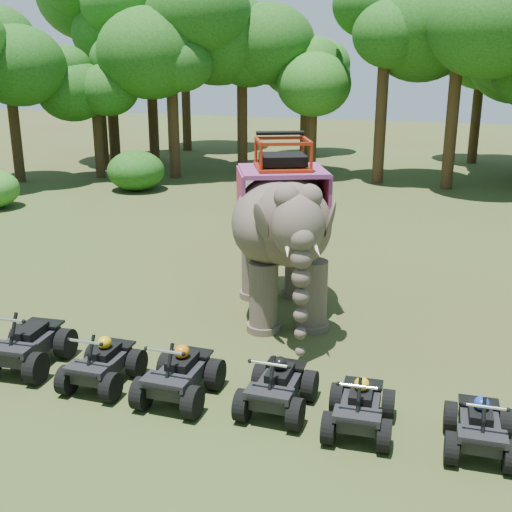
# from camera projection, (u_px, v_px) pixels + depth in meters

# --- Properties ---
(ground) EXTENTS (110.00, 110.00, 0.00)m
(ground) POSITION_uv_depth(u_px,v_px,m) (239.00, 352.00, 14.38)
(ground) COLOR #47381E
(ground) RESTS_ON ground
(elephant) EXTENTS (4.39, 5.90, 4.54)m
(elephant) POSITION_uv_depth(u_px,v_px,m) (282.00, 227.00, 15.97)
(elephant) COLOR brown
(elephant) RESTS_ON ground
(atv_0) EXTENTS (1.52, 1.97, 1.38)m
(atv_0) POSITION_uv_depth(u_px,v_px,m) (26.00, 337.00, 13.50)
(atv_0) COLOR black
(atv_0) RESTS_ON ground
(atv_1) EXTENTS (1.23, 1.66, 1.21)m
(atv_1) POSITION_uv_depth(u_px,v_px,m) (102.00, 357.00, 12.79)
(atv_1) COLOR black
(atv_1) RESTS_ON ground
(atv_2) EXTENTS (1.29, 1.76, 1.30)m
(atv_2) POSITION_uv_depth(u_px,v_px,m) (179.00, 368.00, 12.26)
(atv_2) COLOR black
(atv_2) RESTS_ON ground
(atv_3) EXTENTS (1.23, 1.68, 1.24)m
(atv_3) POSITION_uv_depth(u_px,v_px,m) (278.00, 379.00, 11.87)
(atv_3) COLOR black
(atv_3) RESTS_ON ground
(atv_4) EXTENTS (1.27, 1.67, 1.18)m
(atv_4) POSITION_uv_depth(u_px,v_px,m) (360.00, 400.00, 11.21)
(atv_4) COLOR black
(atv_4) RESTS_ON ground
(atv_5) EXTENTS (1.20, 1.59, 1.14)m
(atv_5) POSITION_uv_depth(u_px,v_px,m) (481.00, 420.00, 10.64)
(atv_5) COLOR black
(atv_5) RESTS_ON ground
(tree_0) EXTENTS (6.65, 6.65, 9.49)m
(tree_0) POSITION_uv_depth(u_px,v_px,m) (382.00, 89.00, 32.21)
(tree_0) COLOR #195114
(tree_0) RESTS_ON ground
(tree_1) EXTENTS (6.61, 6.61, 9.44)m
(tree_1) POSITION_uv_depth(u_px,v_px,m) (455.00, 91.00, 30.68)
(tree_1) COLOR #195114
(tree_1) RESTS_ON ground
(tree_29) EXTENTS (5.62, 5.62, 8.03)m
(tree_29) POSITION_uv_depth(u_px,v_px,m) (12.00, 104.00, 32.64)
(tree_29) COLOR #195114
(tree_29) RESTS_ON ground
(tree_30) EXTENTS (4.72, 4.72, 6.74)m
(tree_30) POSITION_uv_depth(u_px,v_px,m) (96.00, 114.00, 34.05)
(tree_30) COLOR #195114
(tree_30) RESTS_ON ground
(tree_31) EXTENTS (6.34, 6.34, 9.06)m
(tree_31) POSITION_uv_depth(u_px,v_px,m) (172.00, 92.00, 33.64)
(tree_31) COLOR #195114
(tree_31) RESTS_ON ground
(tree_32) EXTENTS (6.56, 6.56, 9.37)m
(tree_32) POSITION_uv_depth(u_px,v_px,m) (242.00, 87.00, 35.69)
(tree_32) COLOR #195114
(tree_32) RESTS_ON ground
(tree_33) EXTENTS (4.63, 4.63, 6.61)m
(tree_33) POSITION_uv_depth(u_px,v_px,m) (313.00, 115.00, 34.37)
(tree_33) COLOR #195114
(tree_33) RESTS_ON ground
(tree_35) EXTENTS (7.54, 7.54, 10.77)m
(tree_35) POSITION_uv_depth(u_px,v_px,m) (98.00, 74.00, 35.91)
(tree_35) COLOR #195114
(tree_35) RESTS_ON ground
(tree_36) EXTENTS (6.94, 6.94, 9.92)m
(tree_36) POSITION_uv_depth(u_px,v_px,m) (151.00, 81.00, 37.46)
(tree_36) COLOR #195114
(tree_36) RESTS_ON ground
(tree_39) EXTENTS (7.57, 7.57, 10.82)m
(tree_39) POSITION_uv_depth(u_px,v_px,m) (170.00, 70.00, 43.64)
(tree_39) COLOR #195114
(tree_39) RESTS_ON ground
(tree_40) EXTENTS (5.37, 5.37, 7.68)m
(tree_40) POSITION_uv_depth(u_px,v_px,m) (305.00, 96.00, 42.20)
(tree_40) COLOR #195114
(tree_40) RESTS_ON ground
(tree_41) EXTENTS (7.05, 7.05, 10.08)m
(tree_41) POSITION_uv_depth(u_px,v_px,m) (185.00, 76.00, 43.60)
(tree_41) COLOR #195114
(tree_41) RESTS_ON ground
(tree_44) EXTENTS (7.67, 7.67, 10.96)m
(tree_44) POSITION_uv_depth(u_px,v_px,m) (110.00, 72.00, 36.64)
(tree_44) COLOR #195114
(tree_44) RESTS_ON ground
(tree_46) EXTENTS (6.50, 6.50, 9.28)m
(tree_46) POSITION_uv_depth(u_px,v_px,m) (479.00, 86.00, 38.35)
(tree_46) COLOR #195114
(tree_46) RESTS_ON ground
(tree_48) EXTENTS (6.06, 6.06, 8.65)m
(tree_48) POSITION_uv_depth(u_px,v_px,m) (152.00, 90.00, 39.48)
(tree_48) COLOR #195114
(tree_48) RESTS_ON ground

